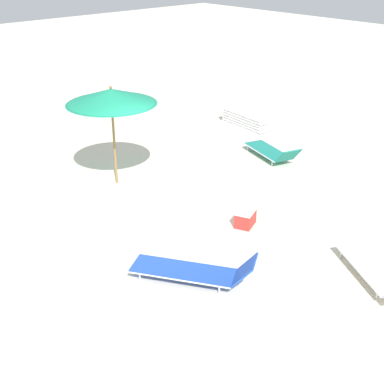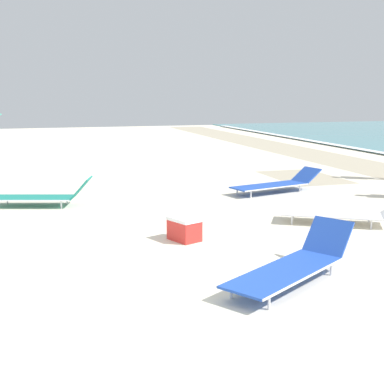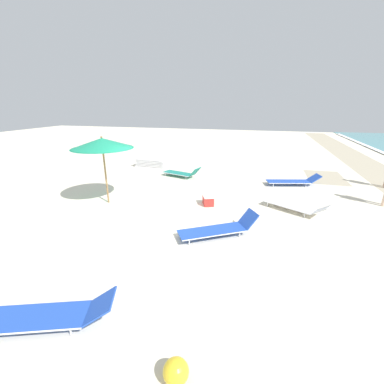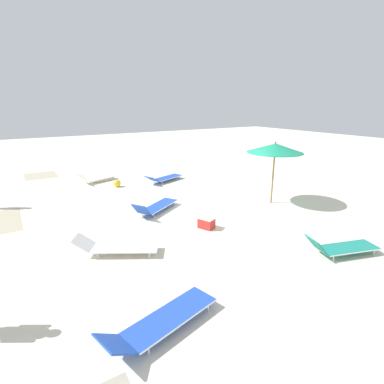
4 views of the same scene
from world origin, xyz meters
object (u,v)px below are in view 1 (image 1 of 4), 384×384
Objects in this scene: beach_umbrella at (111,97)px; sun_lounger_beside_umbrella at (195,271)px; lounger_stack at (247,119)px; cooler_box at (245,217)px; sun_lounger_mid_beach_pair_a at (378,273)px; sun_lounger_near_water_left at (272,152)px.

sun_lounger_beside_umbrella is at bearing 72.10° from beach_umbrella.
lounger_stack is 6.59m from cooler_box.
lounger_stack is 8.77m from sun_lounger_beside_umbrella.
beach_umbrella is 6.02m from lounger_stack.
sun_lounger_mid_beach_pair_a is at bearing 97.91° from beach_umbrella.
sun_lounger_beside_umbrella is 6.18m from sun_lounger_near_water_left.
sun_lounger_beside_umbrella is (7.08, 5.18, -0.03)m from lounger_stack.
cooler_box is at bearing 167.48° from sun_lounger_beside_umbrella.
lounger_stack is 8.79m from sun_lounger_mid_beach_pair_a.
sun_lounger_beside_umbrella is (1.43, 4.43, -1.98)m from beach_umbrella.
sun_lounger_beside_umbrella reaches higher than cooler_box.
lounger_stack is 2.85m from sun_lounger_near_water_left.
cooler_box is (0.18, -3.01, -0.02)m from sun_lounger_mid_beach_pair_a.
lounger_stack is 0.90× the size of sun_lounger_mid_beach_pair_a.
sun_lounger_beside_umbrella reaches higher than lounger_stack.
sun_lounger_beside_umbrella is 1.06× the size of sun_lounger_near_water_left.
lounger_stack is at bearing -106.75° from sun_lounger_near_water_left.
sun_lounger_near_water_left is 0.95× the size of sun_lounger_mid_beach_pair_a.
beach_umbrella is at bearing -140.09° from sun_lounger_beside_umbrella.
lounger_stack is at bearing -161.23° from cooler_box.
sun_lounger_beside_umbrella is 1.01× the size of sun_lounger_mid_beach_pair_a.
sun_lounger_beside_umbrella is 3.70× the size of cooler_box.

